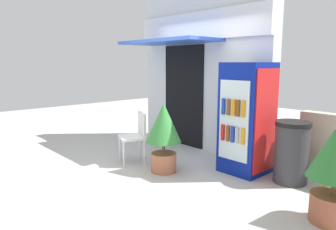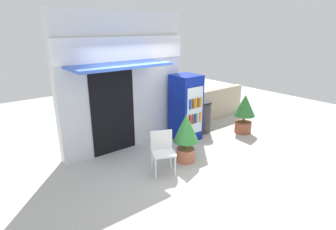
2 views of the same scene
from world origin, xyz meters
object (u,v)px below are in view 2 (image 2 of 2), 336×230
Objects in this scene: trash_bin at (202,116)px; potted_plant_near_shop at (186,133)px; drink_cooler at (186,108)px; plastic_chair at (162,149)px; potted_plant_curbside at (244,111)px.

potted_plant_near_shop is at bearing -146.08° from trash_bin.
drink_cooler is 0.82m from trash_bin.
potted_plant_curbside reaches higher than plastic_chair.
drink_cooler is 1.31m from potted_plant_near_shop.
potted_plant_curbside reaches higher than trash_bin.
potted_plant_near_shop is 1.90m from trash_bin.
plastic_chair is at bearing -146.78° from drink_cooler.
potted_plant_near_shop is (-0.87, -0.97, -0.20)m from drink_cooler.
trash_bin is at bearing 6.97° from drink_cooler.
drink_cooler is at bearing -173.03° from trash_bin.
potted_plant_near_shop is 1.23× the size of trash_bin.
potted_plant_curbside is (1.56, -0.69, -0.21)m from drink_cooler.
potted_plant_near_shop reaches higher than plastic_chair.
trash_bin is (1.57, 1.05, -0.21)m from potted_plant_near_shop.
trash_bin is (-0.86, 0.78, -0.19)m from potted_plant_curbside.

